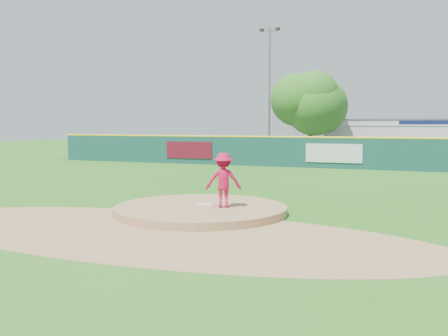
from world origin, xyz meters
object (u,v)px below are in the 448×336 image
at_px(playground_slide, 158,150).
at_px(light_pole_left, 269,87).
at_px(deciduous_tree, 310,103).
at_px(pool_building_grp, 419,138).
at_px(van, 297,152).
at_px(pitcher, 223,180).

bearing_deg(playground_slide, light_pole_left, 27.77).
height_order(deciduous_tree, light_pole_left, light_pole_left).
height_order(pool_building_grp, light_pole_left, light_pole_left).
height_order(van, pool_building_grp, pool_building_grp).
xyz_separation_m(pitcher, deciduous_tree, (-2.79, 24.99, 3.45)).
distance_m(pool_building_grp, deciduous_tree, 11.01).
xyz_separation_m(playground_slide, light_pole_left, (8.44, 4.44, 5.33)).
relative_size(van, pool_building_grp, 0.36).
relative_size(pitcher, playground_slide, 0.67).
height_order(pitcher, deciduous_tree, deciduous_tree).
relative_size(van, light_pole_left, 0.50).
height_order(pitcher, light_pole_left, light_pole_left).
relative_size(pitcher, van, 0.31).
xyz_separation_m(pool_building_grp, light_pole_left, (-12.00, -4.99, 4.39)).
bearing_deg(pool_building_grp, deciduous_tree, -138.84).
bearing_deg(deciduous_tree, van, -100.25).
bearing_deg(pool_building_grp, playground_slide, -155.22).
xyz_separation_m(van, deciduous_tree, (0.45, 2.49, 3.77)).
distance_m(van, light_pole_left, 7.77).
bearing_deg(deciduous_tree, pool_building_grp, 41.16).
distance_m(pitcher, pool_building_grp, 32.41).
relative_size(pool_building_grp, light_pole_left, 1.38).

